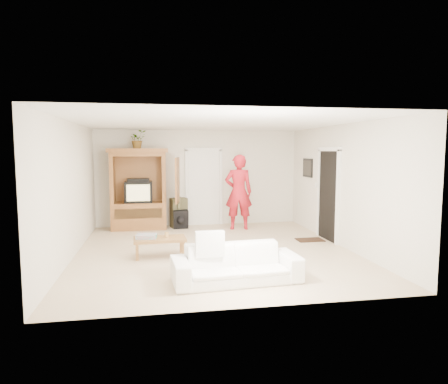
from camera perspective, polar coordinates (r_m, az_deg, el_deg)
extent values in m
plane|color=tan|center=(8.25, -1.34, -8.44)|extent=(6.00, 6.00, 0.00)
plane|color=white|center=(8.00, -1.38, 9.89)|extent=(6.00, 6.00, 0.00)
plane|color=silver|center=(10.99, -3.70, 2.04)|extent=(5.50, 0.00, 5.50)
plane|color=silver|center=(5.10, 3.70, -2.55)|extent=(5.50, 0.00, 5.50)
plane|color=silver|center=(8.08, -21.02, 0.23)|extent=(0.00, 6.00, 6.00)
plane|color=silver|center=(8.86, 16.52, 0.85)|extent=(0.00, 6.00, 6.00)
cube|color=#92592D|center=(10.69, -12.03, -3.32)|extent=(1.40, 0.60, 0.70)
cube|color=#92592D|center=(10.63, -15.65, 1.69)|extent=(0.10, 0.60, 1.20)
cube|color=#92592D|center=(10.58, -8.62, 1.83)|extent=(0.10, 0.60, 1.20)
cube|color=#92592D|center=(10.85, -12.09, 1.87)|extent=(1.40, 0.06, 1.20)
cube|color=#92592D|center=(10.55, -12.22, 5.29)|extent=(1.40, 0.60, 0.10)
cube|color=#92592D|center=(10.55, -12.23, 5.83)|extent=(1.52, 0.68, 0.10)
cube|color=#92592D|center=(10.12, -6.69, 1.67)|extent=(0.16, 0.67, 1.15)
cube|color=black|center=(10.64, -12.10, 0.03)|extent=(0.70, 0.52, 0.55)
cube|color=tan|center=(10.37, -12.15, -0.12)|extent=(0.58, 0.02, 0.42)
cube|color=black|center=(10.58, -12.14, 1.71)|extent=(0.55, 0.35, 0.08)
cube|color=brown|center=(10.39, -12.10, -3.03)|extent=(1.19, 0.03, 0.25)
cube|color=white|center=(11.00, -2.90, 0.58)|extent=(0.85, 0.05, 2.04)
cube|color=black|center=(9.41, 14.71, -0.52)|extent=(0.05, 0.90, 2.04)
cube|color=black|center=(10.56, 11.88, 3.39)|extent=(0.03, 0.60, 0.48)
cube|color=#382316|center=(9.41, 12.18, -6.70)|extent=(0.60, 0.40, 0.02)
imported|color=#4C7238|center=(10.54, -12.27, 7.36)|extent=(0.54, 0.52, 0.46)
imported|color=#AF1723|center=(10.35, 2.09, -0.01)|extent=(0.76, 0.54, 1.94)
imported|color=white|center=(6.33, 1.75, -10.21)|extent=(2.03, 0.91, 0.58)
cube|color=brown|center=(7.86, -9.16, -6.68)|extent=(1.02, 0.59, 0.05)
cube|color=brown|center=(7.69, -12.30, -8.44)|extent=(0.06, 0.06, 0.32)
cube|color=brown|center=(8.09, -12.32, -7.72)|extent=(0.06, 0.06, 0.32)
cube|color=brown|center=(7.74, -5.81, -8.24)|extent=(0.06, 0.06, 0.32)
cube|color=brown|center=(8.14, -6.16, -7.53)|extent=(0.06, 0.06, 0.32)
cube|color=#D8486E|center=(7.84, -11.03, -6.23)|extent=(0.41, 0.33, 0.08)
cylinder|color=tan|center=(7.89, -8.19, -6.04)|extent=(0.08, 0.08, 0.10)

